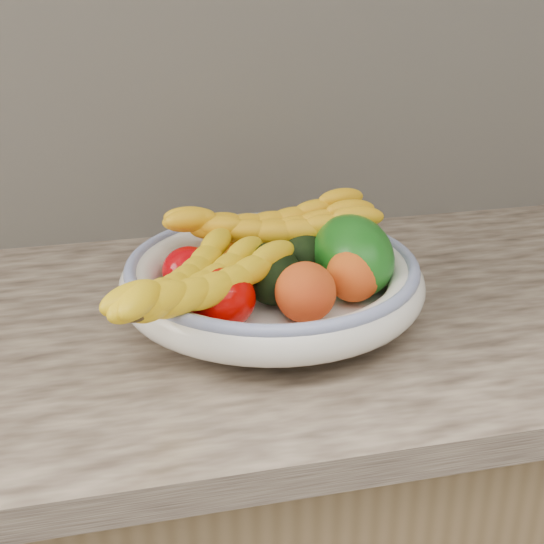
{
  "coord_description": "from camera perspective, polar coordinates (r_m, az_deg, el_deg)",
  "views": [
    {
      "loc": [
        -0.2,
        0.8,
        1.35
      ],
      "look_at": [
        0.0,
        1.66,
        0.96
      ],
      "focal_mm": 50.0,
      "sensor_mm": 36.0,
      "label": 1
    }
  ],
  "objects": [
    {
      "name": "fruit_bowl",
      "position": [
        0.97,
        0.0,
        -0.62
      ],
      "size": [
        0.39,
        0.39,
        0.08
      ],
      "color": "white",
      "rests_on": "kitchen_counter"
    },
    {
      "name": "clementine_back_left",
      "position": [
        1.04,
        -2.4,
        1.29
      ],
      "size": [
        0.05,
        0.05,
        0.04
      ],
      "primitive_type": "ellipsoid",
      "rotation": [
        0.0,
        0.0,
        0.14
      ],
      "color": "orange",
      "rests_on": "fruit_bowl"
    },
    {
      "name": "clementine_back_right",
      "position": [
        1.08,
        -0.14,
        2.35
      ],
      "size": [
        0.06,
        0.06,
        0.05
      ],
      "primitive_type": "ellipsoid",
      "rotation": [
        0.0,
        0.0,
        0.24
      ],
      "color": "#EE5805",
      "rests_on": "fruit_bowl"
    },
    {
      "name": "clementine_back_mid",
      "position": [
        1.04,
        -0.16,
        1.32
      ],
      "size": [
        0.07,
        0.07,
        0.05
      ],
      "primitive_type": "ellipsoid",
      "rotation": [
        0.0,
        0.0,
        -0.35
      ],
      "color": "orange",
      "rests_on": "fruit_bowl"
    },
    {
      "name": "tomato_left",
      "position": [
        0.97,
        -6.28,
        0.13
      ],
      "size": [
        0.08,
        0.08,
        0.06
      ],
      "primitive_type": "ellipsoid",
      "rotation": [
        0.0,
        0.0,
        0.14
      ],
      "color": "#B00006",
      "rests_on": "fruit_bowl"
    },
    {
      "name": "tomato_near_left",
      "position": [
        0.89,
        -3.78,
        -2.01
      ],
      "size": [
        0.1,
        0.1,
        0.07
      ],
      "primitive_type": "ellipsoid",
      "rotation": [
        0.0,
        0.0,
        0.22
      ],
      "color": "#BE0200",
      "rests_on": "fruit_bowl"
    },
    {
      "name": "avocado_center",
      "position": [
        0.95,
        -0.03,
        -0.13
      ],
      "size": [
        0.08,
        0.11,
        0.07
      ],
      "primitive_type": "ellipsoid",
      "rotation": [
        0.0,
        0.0,
        -0.06
      ],
      "color": "black",
      "rests_on": "fruit_bowl"
    },
    {
      "name": "avocado_right",
      "position": [
        1.02,
        2.59,
        1.54
      ],
      "size": [
        0.1,
        0.11,
        0.07
      ],
      "primitive_type": "ellipsoid",
      "rotation": [
        0.0,
        0.0,
        -0.43
      ],
      "color": "black",
      "rests_on": "fruit_bowl"
    },
    {
      "name": "green_mango",
      "position": [
        0.98,
        6.09,
        1.26
      ],
      "size": [
        0.14,
        0.16,
        0.13
      ],
      "primitive_type": "ellipsoid",
      "rotation": [
        0.0,
        0.31,
        0.13
      ],
      "color": "#105510",
      "rests_on": "fruit_bowl"
    },
    {
      "name": "peach_front",
      "position": [
        0.9,
        2.54,
        -1.53
      ],
      "size": [
        0.08,
        0.08,
        0.07
      ],
      "primitive_type": "ellipsoid",
      "rotation": [
        0.0,
        0.0,
        -0.11
      ],
      "color": "orange",
      "rests_on": "fruit_bowl"
    },
    {
      "name": "peach_right",
      "position": [
        0.95,
        6.18,
        -0.19
      ],
      "size": [
        0.07,
        0.07,
        0.07
      ],
      "primitive_type": "ellipsoid",
      "rotation": [
        0.0,
        0.0,
        -0.09
      ],
      "color": "orange",
      "rests_on": "fruit_bowl"
    },
    {
      "name": "banana_bunch_back",
      "position": [
        1.03,
        -0.07,
        3.11
      ],
      "size": [
        0.31,
        0.12,
        0.09
      ],
      "primitive_type": null,
      "rotation": [
        0.0,
        0.0,
        -0.03
      ],
      "color": "yellow",
      "rests_on": "fruit_bowl"
    },
    {
      "name": "banana_bunch_front",
      "position": [
        0.87,
        -5.76,
        -1.39
      ],
      "size": [
        0.3,
        0.31,
        0.09
      ],
      "primitive_type": null,
      "rotation": [
        0.0,
        0.0,
        0.84
      ],
      "color": "yellow",
      "rests_on": "fruit_bowl"
    }
  ]
}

